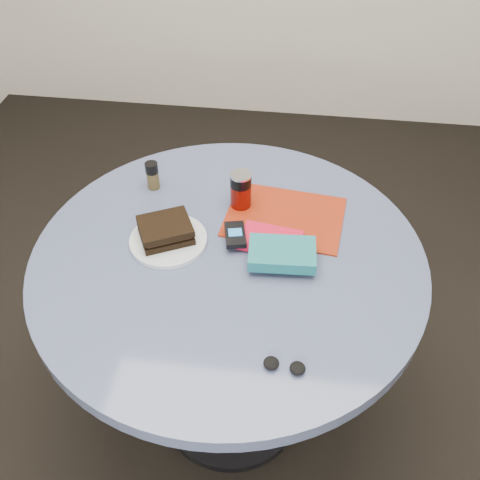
# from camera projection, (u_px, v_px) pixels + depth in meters

# --- Properties ---
(ground) EXTENTS (4.00, 4.00, 0.00)m
(ground) POSITION_uv_depth(u_px,v_px,m) (232.00, 404.00, 1.87)
(ground) COLOR black
(ground) RESTS_ON ground
(table) EXTENTS (1.00, 1.00, 0.75)m
(table) POSITION_uv_depth(u_px,v_px,m) (229.00, 295.00, 1.47)
(table) COLOR black
(table) RESTS_ON ground
(plate) EXTENTS (0.25, 0.25, 0.01)m
(plate) POSITION_uv_depth(u_px,v_px,m) (168.00, 240.00, 1.38)
(plate) COLOR silver
(plate) RESTS_ON table
(sandwich) EXTENTS (0.16, 0.16, 0.05)m
(sandwich) POSITION_uv_depth(u_px,v_px,m) (166.00, 230.00, 1.36)
(sandwich) COLOR black
(sandwich) RESTS_ON plate
(soda_can) EXTENTS (0.07, 0.07, 0.11)m
(soda_can) POSITION_uv_depth(u_px,v_px,m) (241.00, 190.00, 1.45)
(soda_can) COLOR #5D0B04
(soda_can) RESTS_ON table
(pepper_grinder) EXTENTS (0.04, 0.04, 0.08)m
(pepper_grinder) POSITION_uv_depth(u_px,v_px,m) (153.00, 175.00, 1.52)
(pepper_grinder) COLOR #453A1D
(pepper_grinder) RESTS_ON table
(magazine) EXTENTS (0.34, 0.27, 0.01)m
(magazine) POSITION_uv_depth(u_px,v_px,m) (285.00, 217.00, 1.45)
(magazine) COLOR maroon
(magazine) RESTS_ON table
(red_book) EXTENTS (0.17, 0.13, 0.01)m
(red_book) POSITION_uv_depth(u_px,v_px,m) (270.00, 240.00, 1.37)
(red_book) COLOR #B90E2B
(red_book) RESTS_ON magazine
(novel) EXTENTS (0.17, 0.12, 0.03)m
(novel) POSITION_uv_depth(u_px,v_px,m) (282.00, 254.00, 1.30)
(novel) COLOR #155D66
(novel) RESTS_ON red_book
(mp3_player) EXTENTS (0.07, 0.10, 0.02)m
(mp3_player) POSITION_uv_depth(u_px,v_px,m) (235.00, 235.00, 1.37)
(mp3_player) COLOR black
(mp3_player) RESTS_ON red_book
(headphones) EXTENTS (0.09, 0.04, 0.02)m
(headphones) POSITION_uv_depth(u_px,v_px,m) (284.00, 366.00, 1.10)
(headphones) COLOR black
(headphones) RESTS_ON table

